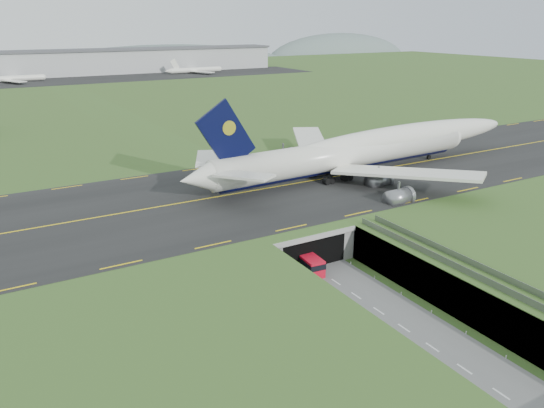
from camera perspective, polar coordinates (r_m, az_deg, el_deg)
ground at (r=82.09m, az=7.72°, el=-9.00°), size 900.00×900.00×0.00m
airfield_deck at (r=80.73m, az=7.81°, el=-7.12°), size 800.00×800.00×6.00m
trench_road at (r=77.05m, az=11.16°, el=-11.13°), size 12.00×75.00×0.20m
taxiway at (r=105.55m, az=-3.02°, el=1.24°), size 800.00×44.00×0.18m
tunnel_portal at (r=93.11m, az=1.58°, el=-3.04°), size 17.00×22.30×6.00m
guideway at (r=75.29m, az=23.73°, el=-8.74°), size 3.00×53.00×7.05m
jumbo_jet at (r=121.27m, az=10.44°, el=5.86°), size 91.93×59.56×19.72m
shuttle_tram at (r=85.92m, az=3.84°, el=-6.32°), size 3.19×7.27×2.91m
cargo_terminal at (r=359.84m, az=-23.32°, el=13.72°), size 320.00×67.00×15.60m
distant_hills at (r=500.72m, az=-17.64°, el=13.39°), size 700.00×91.00×60.00m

